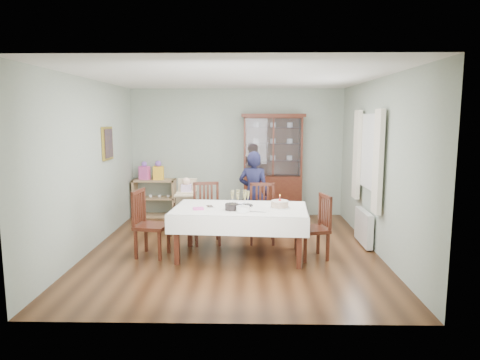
{
  "coord_description": "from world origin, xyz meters",
  "views": [
    {
      "loc": [
        0.25,
        -6.63,
        2.1
      ],
      "look_at": [
        0.11,
        0.2,
        1.1
      ],
      "focal_mm": 32.0,
      "sensor_mm": 36.0,
      "label": 1
    }
  ],
  "objects_px": {
    "dining_table": "(240,232)",
    "woman": "(254,193)",
    "china_cabinet": "(273,165)",
    "chair_end_right": "(313,240)",
    "birthday_cake": "(280,204)",
    "champagne_tray": "(240,202)",
    "high_chair": "(187,212)",
    "chair_end_left": "(151,237)",
    "chair_far_left": "(207,226)",
    "gift_bag_orange": "(158,171)",
    "sideboard": "(155,198)",
    "gift_bag_pink": "(144,171)",
    "chair_far_right": "(262,225)"
  },
  "relations": [
    {
      "from": "china_cabinet",
      "to": "chair_end_right",
      "type": "bearing_deg",
      "value": -79.92
    },
    {
      "from": "dining_table",
      "to": "woman",
      "type": "bearing_deg",
      "value": 80.21
    },
    {
      "from": "china_cabinet",
      "to": "champagne_tray",
      "type": "distance_m",
      "value": 2.63
    },
    {
      "from": "chair_far_left",
      "to": "gift_bag_orange",
      "type": "distance_m",
      "value": 2.36
    },
    {
      "from": "dining_table",
      "to": "chair_far_right",
      "type": "relative_size",
      "value": 2.11
    },
    {
      "from": "chair_far_right",
      "to": "birthday_cake",
      "type": "relative_size",
      "value": 3.33
    },
    {
      "from": "chair_end_left",
      "to": "woman",
      "type": "bearing_deg",
      "value": -41.38
    },
    {
      "from": "chair_end_left",
      "to": "woman",
      "type": "distance_m",
      "value": 2.07
    },
    {
      "from": "china_cabinet",
      "to": "gift_bag_pink",
      "type": "bearing_deg",
      "value": 179.97
    },
    {
      "from": "china_cabinet",
      "to": "chair_end_right",
      "type": "height_order",
      "value": "china_cabinet"
    },
    {
      "from": "high_chair",
      "to": "gift_bag_pink",
      "type": "distance_m",
      "value": 1.78
    },
    {
      "from": "chair_far_right",
      "to": "woman",
      "type": "xyz_separation_m",
      "value": [
        -0.14,
        0.49,
        0.46
      ]
    },
    {
      "from": "champagne_tray",
      "to": "high_chair",
      "type": "bearing_deg",
      "value": 128.66
    },
    {
      "from": "sideboard",
      "to": "chair_end_right",
      "type": "bearing_deg",
      "value": -42.03
    },
    {
      "from": "chair_far_right",
      "to": "chair_end_left",
      "type": "distance_m",
      "value": 1.88
    },
    {
      "from": "chair_end_left",
      "to": "gift_bag_pink",
      "type": "bearing_deg",
      "value": 25.15
    },
    {
      "from": "sideboard",
      "to": "chair_far_right",
      "type": "distance_m",
      "value": 2.91
    },
    {
      "from": "chair_far_right",
      "to": "chair_end_right",
      "type": "height_order",
      "value": "chair_far_right"
    },
    {
      "from": "chair_end_right",
      "to": "high_chair",
      "type": "height_order",
      "value": "high_chair"
    },
    {
      "from": "sideboard",
      "to": "birthday_cake",
      "type": "bearing_deg",
      "value": -47.05
    },
    {
      "from": "chair_end_left",
      "to": "gift_bag_orange",
      "type": "relative_size",
      "value": 2.54
    },
    {
      "from": "gift_bag_orange",
      "to": "champagne_tray",
      "type": "bearing_deg",
      "value": -55.19
    },
    {
      "from": "chair_end_left",
      "to": "chair_end_right",
      "type": "height_order",
      "value": "chair_end_left"
    },
    {
      "from": "chair_end_left",
      "to": "high_chair",
      "type": "bearing_deg",
      "value": -5.54
    },
    {
      "from": "champagne_tray",
      "to": "sideboard",
      "type": "bearing_deg",
      "value": 126.09
    },
    {
      "from": "chair_far_left",
      "to": "gift_bag_pink",
      "type": "relative_size",
      "value": 2.62
    },
    {
      "from": "birthday_cake",
      "to": "high_chair",
      "type": "bearing_deg",
      "value": 140.18
    },
    {
      "from": "birthday_cake",
      "to": "chair_end_left",
      "type": "bearing_deg",
      "value": 179.5
    },
    {
      "from": "woman",
      "to": "gift_bag_orange",
      "type": "bearing_deg",
      "value": -19.07
    },
    {
      "from": "chair_far_right",
      "to": "chair_end_right",
      "type": "distance_m",
      "value": 1.1
    },
    {
      "from": "birthday_cake",
      "to": "dining_table",
      "type": "bearing_deg",
      "value": 177.94
    },
    {
      "from": "china_cabinet",
      "to": "high_chair",
      "type": "height_order",
      "value": "china_cabinet"
    },
    {
      "from": "sideboard",
      "to": "birthday_cake",
      "type": "xyz_separation_m",
      "value": [
        2.47,
        -2.65,
        0.41
      ]
    },
    {
      "from": "chair_far_right",
      "to": "chair_end_right",
      "type": "bearing_deg",
      "value": -47.08
    },
    {
      "from": "dining_table",
      "to": "sideboard",
      "type": "xyz_separation_m",
      "value": [
        -1.87,
        2.63,
        0.02
      ]
    },
    {
      "from": "chair_end_left",
      "to": "gift_bag_orange",
      "type": "bearing_deg",
      "value": 18.96
    },
    {
      "from": "sideboard",
      "to": "high_chair",
      "type": "xyz_separation_m",
      "value": [
        0.88,
        -1.33,
        0.0
      ]
    },
    {
      "from": "dining_table",
      "to": "chair_end_left",
      "type": "distance_m",
      "value": 1.36
    },
    {
      "from": "chair_end_right",
      "to": "sideboard",
      "type": "bearing_deg",
      "value": -146.14
    },
    {
      "from": "chair_far_right",
      "to": "china_cabinet",
      "type": "bearing_deg",
      "value": 82.52
    },
    {
      "from": "dining_table",
      "to": "birthday_cake",
      "type": "relative_size",
      "value": 7.01
    },
    {
      "from": "woman",
      "to": "champagne_tray",
      "type": "xyz_separation_m",
      "value": [
        -0.22,
        -1.19,
        0.08
      ]
    },
    {
      "from": "champagne_tray",
      "to": "gift_bag_orange",
      "type": "bearing_deg",
      "value": 124.81
    },
    {
      "from": "chair_far_right",
      "to": "gift_bag_pink",
      "type": "relative_size",
      "value": 2.56
    },
    {
      "from": "sideboard",
      "to": "gift_bag_orange",
      "type": "xyz_separation_m",
      "value": [
        0.1,
        -0.02,
        0.58
      ]
    },
    {
      "from": "chair_far_right",
      "to": "chair_end_left",
      "type": "height_order",
      "value": "chair_end_left"
    },
    {
      "from": "china_cabinet",
      "to": "chair_end_right",
      "type": "distance_m",
      "value": 2.83
    },
    {
      "from": "chair_end_left",
      "to": "champagne_tray",
      "type": "distance_m",
      "value": 1.45
    },
    {
      "from": "chair_end_right",
      "to": "woman",
      "type": "height_order",
      "value": "woman"
    },
    {
      "from": "chair_far_left",
      "to": "champagne_tray",
      "type": "xyz_separation_m",
      "value": [
        0.56,
        -0.63,
        0.53
      ]
    }
  ]
}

